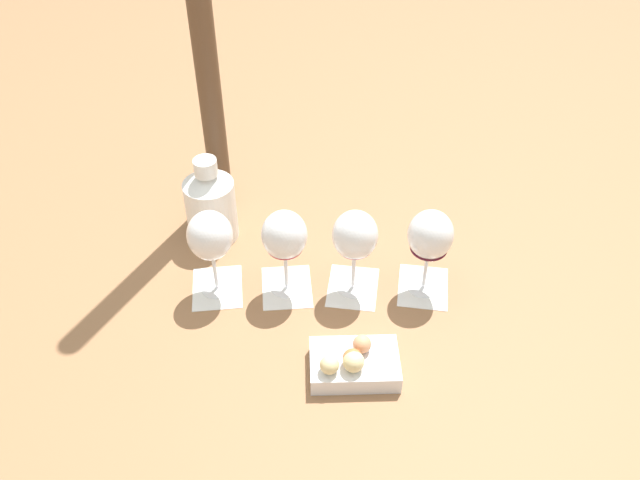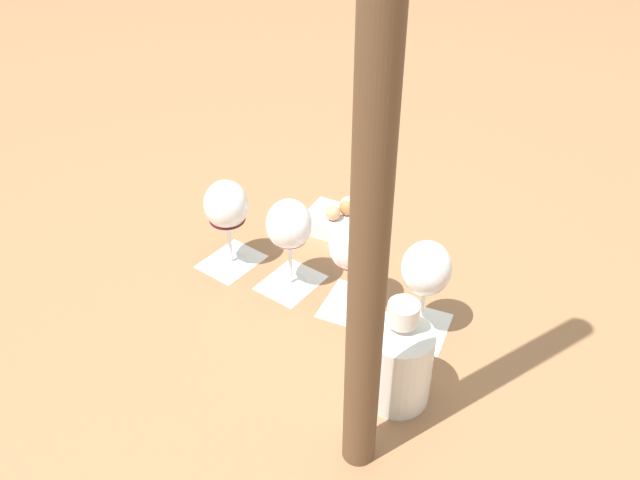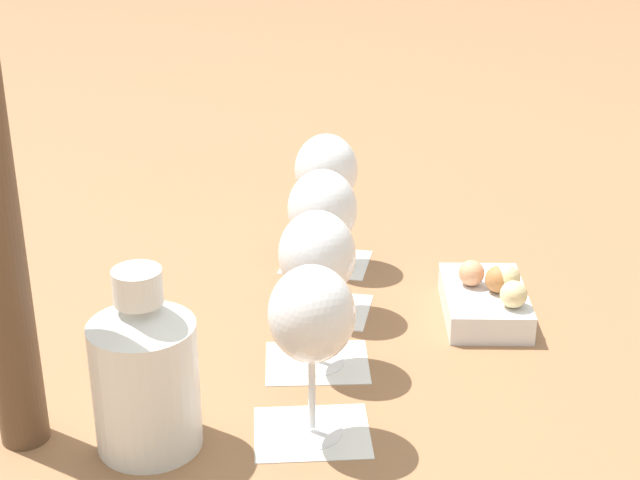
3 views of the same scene
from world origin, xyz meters
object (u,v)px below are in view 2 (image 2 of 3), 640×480
ceramic_vase (399,358)px  wine_glass_0 (426,272)px  wine_glass_3 (226,208)px  umbrella_pole (374,152)px  wine_glass_1 (353,249)px  wine_glass_2 (289,228)px  snack_dish (343,220)px

ceramic_vase → wine_glass_0: bearing=-32.4°
wine_glass_3 → umbrella_pole: bearing=-164.9°
wine_glass_1 → wine_glass_2: bearing=48.9°
wine_glass_2 → ceramic_vase: ceramic_vase is taller
ceramic_vase → snack_dish: 0.45m
wine_glass_2 → wine_glass_0: bearing=-130.7°
umbrella_pole → wine_glass_1: bearing=-12.2°
umbrella_pole → ceramic_vase: bearing=-42.4°
wine_glass_0 → umbrella_pole: (-0.23, 0.17, 0.36)m
snack_dish → umbrella_pole: umbrella_pole is taller
wine_glass_2 → umbrella_pole: 0.53m
wine_glass_0 → ceramic_vase: ceramic_vase is taller
ceramic_vase → umbrella_pole: bearing=137.6°
wine_glass_0 → wine_glass_3: same height
wine_glass_3 → umbrella_pole: umbrella_pole is taller
wine_glass_2 → wine_glass_3: 0.13m
wine_glass_2 → ceramic_vase: size_ratio=0.96×
wine_glass_2 → umbrella_pole: (-0.39, -0.03, 0.36)m
wine_glass_3 → ceramic_vase: bearing=-151.3°
snack_dish → wine_glass_3: bearing=103.8°
wine_glass_0 → wine_glass_3: 0.39m
ceramic_vase → umbrella_pole: umbrella_pole is taller
wine_glass_0 → wine_glass_2: (0.17, 0.20, -0.00)m
wine_glass_0 → wine_glass_3: bearing=49.4°
wine_glass_0 → wine_glass_2: size_ratio=1.00×
umbrella_pole → snack_dish: bearing=-11.4°
wine_glass_1 → ceramic_vase: bearing=-175.7°
wine_glass_0 → wine_glass_1: size_ratio=1.00×
wine_glass_3 → wine_glass_0: bearing=-130.6°
ceramic_vase → snack_dish: ceramic_vase is taller
ceramic_vase → umbrella_pole: size_ratio=0.19×
wine_glass_3 → snack_dish: wine_glass_3 is taller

